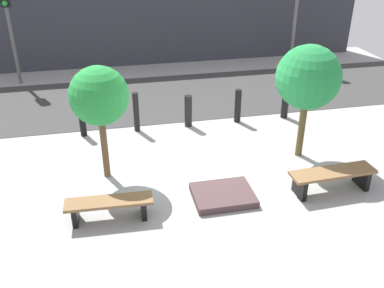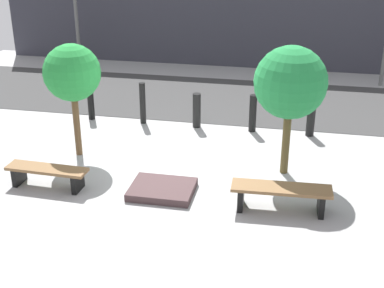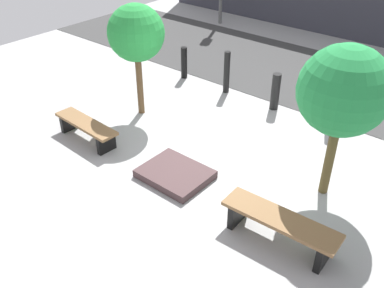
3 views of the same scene
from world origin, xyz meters
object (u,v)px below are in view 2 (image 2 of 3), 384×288
object	(u,v)px
planter_bed	(162,189)
tree_behind_right_bench	(290,83)
bollard_center	(197,110)
bollard_far_left	(91,104)
bollard_far_right	(311,118)
bench_left	(47,173)
bench_right	(281,193)
bollard_left	(143,103)
bollard_right	(253,113)
traffic_light_west	(75,0)
tree_behind_left_bench	(72,73)

from	to	relation	value
planter_bed	tree_behind_right_bench	bearing A→B (deg)	31.12
bollard_center	bollard_far_left	bearing A→B (deg)	180.00
tree_behind_right_bench	bollard_far_left	distance (m)	5.72
bollard_center	planter_bed	bearing A→B (deg)	-90.00
bollard_center	bollard_far_right	xyz separation A→B (m)	(2.80, 0.00, -0.00)
bench_left	bench_right	size ratio (longest dim) A/B	0.90
bench_right	tree_behind_right_bench	bearing A→B (deg)	87.57
bollard_far_left	bollard_left	bearing A→B (deg)	0.00
bench_left	planter_bed	bearing A→B (deg)	7.45
planter_bed	bollard_far_left	bearing A→B (deg)	128.56
planter_bed	bollard_right	xyz separation A→B (m)	(1.40, 3.52, 0.39)
bollard_center	bollard_right	world-z (taller)	bollard_right
bench_right	planter_bed	xyz separation A→B (m)	(-2.27, 0.20, -0.27)
traffic_light_west	bollard_far_left	bearing A→B (deg)	-64.38
planter_bed	tree_behind_left_bench	bearing A→B (deg)	148.88
bollard_far_left	bollard_right	xyz separation A→B (m)	(4.21, 0.00, 0.04)
bollard_center	tree_behind_left_bench	bearing A→B (deg)	-136.69
bench_right	bollard_far_right	xyz separation A→B (m)	(0.53, 3.72, 0.10)
bench_left	bollard_far_right	size ratio (longest dim) A/B	1.88
bollard_far_left	traffic_light_west	xyz separation A→B (m)	(-2.18, 4.54, 1.89)
bollard_far_left	bollard_far_right	world-z (taller)	bollard_far_right
tree_behind_right_bench	bollard_far_right	xyz separation A→B (m)	(0.53, 2.14, -1.50)
bollard_center	bollard_far_right	distance (m)	2.80
bench_left	bollard_far_left	world-z (taller)	bollard_far_left
bench_left	tree_behind_right_bench	size ratio (longest dim) A/B	0.61
bench_left	bench_right	bearing A→B (deg)	2.43
tree_behind_right_bench	bollard_far_left	xyz separation A→B (m)	(-5.08, 2.14, -1.51)
tree_behind_right_bench	bollard_right	distance (m)	2.74
planter_bed	bench_right	bearing A→B (deg)	-5.03
bench_right	bollard_center	xyz separation A→B (m)	(-2.27, 3.72, 0.10)
planter_bed	bench_left	bearing A→B (deg)	-174.97
tree_behind_left_bench	bench_left	bearing A→B (deg)	-90.00
tree_behind_right_bench	planter_bed	bearing A→B (deg)	-148.88
bench_left	bollard_right	bearing A→B (deg)	47.75
bench_left	bollard_left	distance (m)	3.83
bollard_far_left	bollard_center	xyz separation A→B (m)	(2.80, 0.00, 0.01)
bench_right	bollard_far_right	distance (m)	3.76
tree_behind_left_bench	bollard_left	distance (m)	2.67
planter_bed	tree_behind_right_bench	distance (m)	3.25
planter_bed	bollard_far_right	xyz separation A→B (m)	(2.80, 3.52, 0.36)
bollard_center	traffic_light_west	xyz separation A→B (m)	(-4.98, 4.54, 1.88)
bollard_center	bollard_far_right	world-z (taller)	bollard_center
tree_behind_left_bench	bollard_far_right	bearing A→B (deg)	22.89
bench_left	bollard_right	world-z (taller)	bollard_right
tree_behind_left_bench	bollard_far_left	world-z (taller)	tree_behind_left_bench
bollard_center	bollard_right	bearing A→B (deg)	0.00
bollard_far_left	bollard_left	size ratio (longest dim) A/B	0.79
bench_right	bollard_left	bearing A→B (deg)	132.25
tree_behind_right_bench	traffic_light_west	size ratio (longest dim) A/B	0.80
bollard_far_left	bollard_left	xyz separation A→B (m)	(1.40, 0.00, 0.11)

